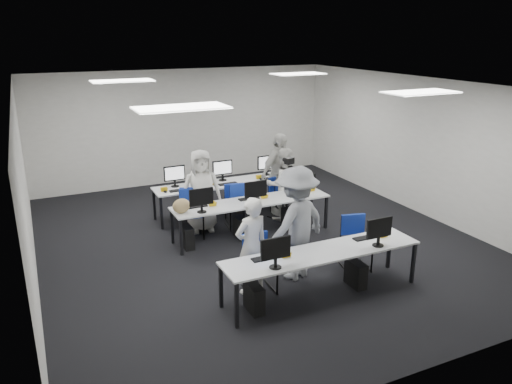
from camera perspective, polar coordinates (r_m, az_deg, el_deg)
name	(u,v)px	position (r m, az deg, el deg)	size (l,w,h in m)	color
room	(256,166)	(9.43, 0.01, 3.02)	(9.00, 9.02, 3.00)	black
ceiling_panels	(256,86)	(9.16, 0.01, 12.03)	(5.20, 4.60, 0.02)	white
desk_front	(322,254)	(7.72, 7.60, -7.09)	(3.20, 0.70, 0.73)	silver
desk_mid	(252,203)	(9.84, -0.48, -1.32)	(3.20, 0.70, 0.73)	silver
desk_back	(226,185)	(11.07, -3.49, 0.85)	(3.20, 0.70, 0.73)	silver
equipment_front	(312,276)	(7.76, 6.36, -9.57)	(2.51, 0.41, 1.19)	#0C2BA2
equipment_mid	(243,221)	(9.87, -1.45, -3.28)	(2.91, 0.41, 1.19)	white
equipment_back	(234,197)	(11.25, -2.59, -0.58)	(2.91, 0.41, 1.19)	white
chair_0	(259,274)	(7.94, 0.38, -9.33)	(0.47, 0.50, 0.91)	navy
chair_1	(355,252)	(8.84, 11.30, -6.75)	(0.55, 0.58, 0.91)	navy
chair_2	(192,222)	(10.05, -7.34, -3.41)	(0.56, 0.59, 0.94)	navy
chair_3	(237,214)	(10.44, -2.22, -2.51)	(0.49, 0.52, 0.89)	navy
chair_4	(281,205)	(10.95, 2.91, -1.51)	(0.58, 0.60, 0.90)	navy
chair_5	(192,214)	(10.47, -7.37, -2.51)	(0.59, 0.62, 0.94)	navy
chair_6	(238,210)	(10.65, -2.11, -2.02)	(0.52, 0.55, 0.93)	navy
chair_7	(281,205)	(11.05, 2.88, -1.45)	(0.51, 0.53, 0.84)	navy
handbag	(181,206)	(9.25, -8.52, -1.58)	(0.34, 0.21, 0.28)	tan
student_0	(251,246)	(7.68, -0.53, -6.19)	(0.57, 0.38, 1.57)	beige
student_1	(283,184)	(10.70, 3.07, 0.89)	(0.77, 0.60, 1.59)	beige
student_2	(201,191)	(10.14, -6.27, 0.14)	(0.83, 0.54, 1.69)	beige
student_3	(279,174)	(11.04, 2.60, 2.07)	(1.07, 0.44, 1.82)	beige
photographer	(296,223)	(8.13, 4.61, -3.60)	(1.23, 0.71, 1.90)	slate
dslr_camera	(289,161)	(7.93, 3.84, 3.58)	(0.14, 0.18, 0.10)	black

